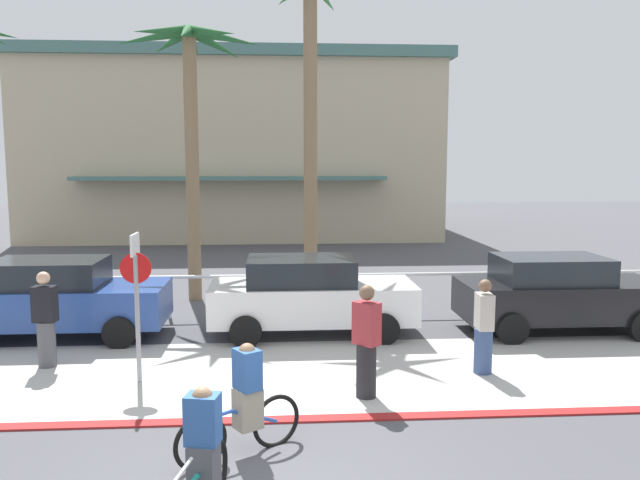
{
  "coord_description": "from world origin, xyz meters",
  "views": [
    {
      "loc": [
        0.24,
        -6.72,
        3.77
      ],
      "look_at": [
        1.11,
        6.0,
        2.18
      ],
      "focal_mm": 35.86,
      "sensor_mm": 36.0,
      "label": 1
    }
  ],
  "objects_px": {
    "palm_tree_2": "(191,90)",
    "palm_tree_3": "(310,69)",
    "stop_sign_bike_lane": "(136,286)",
    "car_white_2": "(310,295)",
    "cyclist_teal_1": "(202,461)",
    "pedestrian_0": "(484,331)",
    "pedestrian_1": "(46,323)",
    "car_blue_1": "(58,298)",
    "pedestrian_2": "(366,346)",
    "cyclist_blue_0": "(244,403)",
    "car_black_3": "(558,293)"
  },
  "relations": [
    {
      "from": "pedestrian_0",
      "to": "pedestrian_1",
      "type": "distance_m",
      "value": 7.89
    },
    {
      "from": "palm_tree_2",
      "to": "car_white_2",
      "type": "xyz_separation_m",
      "value": [
        2.93,
        -3.75,
        -4.74
      ]
    },
    {
      "from": "car_white_2",
      "to": "cyclist_blue_0",
      "type": "height_order",
      "value": "car_white_2"
    },
    {
      "from": "palm_tree_3",
      "to": "pedestrian_2",
      "type": "distance_m",
      "value": 9.02
    },
    {
      "from": "stop_sign_bike_lane",
      "to": "pedestrian_2",
      "type": "distance_m",
      "value": 3.97
    },
    {
      "from": "car_white_2",
      "to": "cyclist_teal_1",
      "type": "bearing_deg",
      "value": -101.58
    },
    {
      "from": "car_white_2",
      "to": "pedestrian_1",
      "type": "xyz_separation_m",
      "value": [
        -4.92,
        -1.92,
        -0.04
      ]
    },
    {
      "from": "car_black_3",
      "to": "stop_sign_bike_lane",
      "type": "bearing_deg",
      "value": -162.5
    },
    {
      "from": "car_white_2",
      "to": "pedestrian_0",
      "type": "distance_m",
      "value": 4.06
    },
    {
      "from": "car_white_2",
      "to": "pedestrian_2",
      "type": "distance_m",
      "value": 3.89
    },
    {
      "from": "palm_tree_2",
      "to": "palm_tree_3",
      "type": "distance_m",
      "value": 3.17
    },
    {
      "from": "cyclist_teal_1",
      "to": "pedestrian_2",
      "type": "xyz_separation_m",
      "value": [
        2.19,
        3.43,
        0.16
      ]
    },
    {
      "from": "pedestrian_2",
      "to": "cyclist_teal_1",
      "type": "bearing_deg",
      "value": -122.47
    },
    {
      "from": "cyclist_teal_1",
      "to": "pedestrian_0",
      "type": "relative_size",
      "value": 1.05
    },
    {
      "from": "car_black_3",
      "to": "pedestrian_0",
      "type": "bearing_deg",
      "value": -133.73
    },
    {
      "from": "palm_tree_2",
      "to": "palm_tree_3",
      "type": "bearing_deg",
      "value": -5.22
    },
    {
      "from": "palm_tree_3",
      "to": "car_white_2",
      "type": "bearing_deg",
      "value": -93.2
    },
    {
      "from": "stop_sign_bike_lane",
      "to": "palm_tree_3",
      "type": "distance_m",
      "value": 8.39
    },
    {
      "from": "pedestrian_1",
      "to": "pedestrian_2",
      "type": "height_order",
      "value": "pedestrian_2"
    },
    {
      "from": "palm_tree_3",
      "to": "cyclist_teal_1",
      "type": "xyz_separation_m",
      "value": [
        -1.68,
        -10.73,
        -5.43
      ]
    },
    {
      "from": "cyclist_blue_0",
      "to": "pedestrian_0",
      "type": "relative_size",
      "value": 0.92
    },
    {
      "from": "car_black_3",
      "to": "cyclist_teal_1",
      "type": "distance_m",
      "value": 9.94
    },
    {
      "from": "car_black_3",
      "to": "pedestrian_0",
      "type": "xyz_separation_m",
      "value": [
        -2.54,
        -2.66,
        -0.08
      ]
    },
    {
      "from": "stop_sign_bike_lane",
      "to": "palm_tree_2",
      "type": "bearing_deg",
      "value": 88.79
    },
    {
      "from": "pedestrian_0",
      "to": "palm_tree_3",
      "type": "bearing_deg",
      "value": 113.47
    },
    {
      "from": "car_white_2",
      "to": "car_black_3",
      "type": "xyz_separation_m",
      "value": [
        5.47,
        -0.16,
        0.0
      ]
    },
    {
      "from": "stop_sign_bike_lane",
      "to": "palm_tree_3",
      "type": "relative_size",
      "value": 0.3
    },
    {
      "from": "palm_tree_3",
      "to": "pedestrian_0",
      "type": "distance_m",
      "value": 8.69
    },
    {
      "from": "palm_tree_3",
      "to": "pedestrian_0",
      "type": "xyz_separation_m",
      "value": [
        2.73,
        -6.29,
        -5.34
      ]
    },
    {
      "from": "stop_sign_bike_lane",
      "to": "car_blue_1",
      "type": "height_order",
      "value": "stop_sign_bike_lane"
    },
    {
      "from": "cyclist_teal_1",
      "to": "palm_tree_2",
      "type": "bearing_deg",
      "value": 97.43
    },
    {
      "from": "palm_tree_2",
      "to": "pedestrian_1",
      "type": "distance_m",
      "value": 7.68
    },
    {
      "from": "pedestrian_2",
      "to": "car_blue_1",
      "type": "bearing_deg",
      "value": 147.03
    },
    {
      "from": "cyclist_blue_0",
      "to": "pedestrian_1",
      "type": "relative_size",
      "value": 0.88
    },
    {
      "from": "palm_tree_2",
      "to": "cyclist_blue_0",
      "type": "xyz_separation_m",
      "value": [
        1.79,
        -9.45,
        -4.92
      ]
    },
    {
      "from": "pedestrian_0",
      "to": "car_blue_1",
      "type": "bearing_deg",
      "value": 160.6
    },
    {
      "from": "stop_sign_bike_lane",
      "to": "car_white_2",
      "type": "xyz_separation_m",
      "value": [
        3.07,
        2.85,
        -0.81
      ]
    },
    {
      "from": "palm_tree_3",
      "to": "pedestrian_2",
      "type": "relative_size",
      "value": 4.67
    },
    {
      "from": "stop_sign_bike_lane",
      "to": "palm_tree_2",
      "type": "xyz_separation_m",
      "value": [
        0.14,
        6.61,
        3.94
      ]
    },
    {
      "from": "car_white_2",
      "to": "car_black_3",
      "type": "height_order",
      "value": "same"
    },
    {
      "from": "palm_tree_2",
      "to": "cyclist_teal_1",
      "type": "distance_m",
      "value": 12.15
    },
    {
      "from": "car_black_3",
      "to": "pedestrian_1",
      "type": "xyz_separation_m",
      "value": [
        -10.38,
        -1.76,
        -0.04
      ]
    },
    {
      "from": "stop_sign_bike_lane",
      "to": "car_white_2",
      "type": "bearing_deg",
      "value": 42.97
    },
    {
      "from": "car_black_3",
      "to": "pedestrian_1",
      "type": "distance_m",
      "value": 10.53
    },
    {
      "from": "stop_sign_bike_lane",
      "to": "palm_tree_2",
      "type": "relative_size",
      "value": 0.35
    },
    {
      "from": "car_white_2",
      "to": "pedestrian_1",
      "type": "bearing_deg",
      "value": -158.67
    },
    {
      "from": "pedestrian_1",
      "to": "cyclist_blue_0",
      "type": "bearing_deg",
      "value": -44.91
    },
    {
      "from": "car_black_3",
      "to": "pedestrian_0",
      "type": "height_order",
      "value": "pedestrian_0"
    },
    {
      "from": "pedestrian_1",
      "to": "palm_tree_3",
      "type": "bearing_deg",
      "value": 46.51
    },
    {
      "from": "stop_sign_bike_lane",
      "to": "cyclist_blue_0",
      "type": "height_order",
      "value": "stop_sign_bike_lane"
    }
  ]
}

